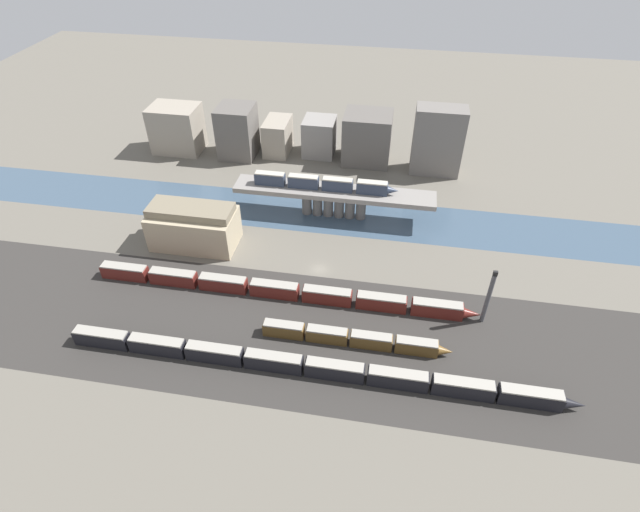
{
  "coord_description": "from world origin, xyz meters",
  "views": [
    {
      "loc": [
        17.67,
        -102.06,
        89.77
      ],
      "look_at": [
        0.0,
        1.26,
        3.74
      ],
      "focal_mm": 28.0,
      "sensor_mm": 36.0,
      "label": 1
    }
  ],
  "objects_px": {
    "train_yard_mid": "(354,338)",
    "train_yard_far": "(280,290)",
    "train_on_bridge": "(324,183)",
    "train_yard_near": "(310,367)",
    "signal_tower": "(488,298)",
    "warehouse_building": "(194,226)"
  },
  "relations": [
    {
      "from": "train_yard_mid",
      "to": "train_yard_far",
      "type": "relative_size",
      "value": 0.44
    },
    {
      "from": "train_on_bridge",
      "to": "train_yard_mid",
      "type": "bearing_deg",
      "value": -73.1
    },
    {
      "from": "train_yard_near",
      "to": "train_yard_mid",
      "type": "xyz_separation_m",
      "value": [
        8.43,
        9.9,
        -0.26
      ]
    },
    {
      "from": "train_yard_near",
      "to": "train_yard_mid",
      "type": "relative_size",
      "value": 2.56
    },
    {
      "from": "signal_tower",
      "to": "train_yard_near",
      "type": "bearing_deg",
      "value": -149.76
    },
    {
      "from": "train_on_bridge",
      "to": "train_yard_near",
      "type": "xyz_separation_m",
      "value": [
        7.14,
        -61.18,
        -9.22
      ]
    },
    {
      "from": "train_yard_far",
      "to": "train_yard_mid",
      "type": "bearing_deg",
      "value": -31.92
    },
    {
      "from": "train_yard_near",
      "to": "train_yard_far",
      "type": "xyz_separation_m",
      "value": [
        -12.09,
        22.69,
        -0.06
      ]
    },
    {
      "from": "train_yard_mid",
      "to": "train_yard_near",
      "type": "bearing_deg",
      "value": -130.41
    },
    {
      "from": "train_on_bridge",
      "to": "train_yard_mid",
      "type": "height_order",
      "value": "train_on_bridge"
    },
    {
      "from": "train_yard_near",
      "to": "warehouse_building",
      "type": "xyz_separation_m",
      "value": [
        -41.35,
        40.34,
        4.0
      ]
    },
    {
      "from": "train_on_bridge",
      "to": "train_yard_near",
      "type": "bearing_deg",
      "value": -83.34
    },
    {
      "from": "train_on_bridge",
      "to": "signal_tower",
      "type": "height_order",
      "value": "signal_tower"
    },
    {
      "from": "train_on_bridge",
      "to": "signal_tower",
      "type": "distance_m",
      "value": 59.98
    },
    {
      "from": "train_on_bridge",
      "to": "train_yard_mid",
      "type": "relative_size",
      "value": 0.99
    },
    {
      "from": "train_on_bridge",
      "to": "train_yard_near",
      "type": "relative_size",
      "value": 0.39
    },
    {
      "from": "train_yard_mid",
      "to": "train_yard_far",
      "type": "xyz_separation_m",
      "value": [
        -20.52,
        12.78,
        0.19
      ]
    },
    {
      "from": "signal_tower",
      "to": "train_on_bridge",
      "type": "bearing_deg",
      "value": 139.73
    },
    {
      "from": "train_on_bridge",
      "to": "warehouse_building",
      "type": "bearing_deg",
      "value": -148.65
    },
    {
      "from": "train_yard_far",
      "to": "warehouse_building",
      "type": "distance_m",
      "value": 34.42
    },
    {
      "from": "train_on_bridge",
      "to": "train_yard_far",
      "type": "relative_size",
      "value": 0.44
    },
    {
      "from": "signal_tower",
      "to": "warehouse_building",
      "type": "bearing_deg",
      "value": 167.39
    }
  ]
}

